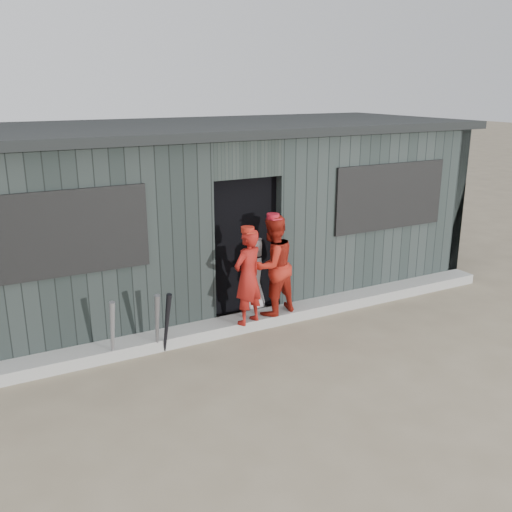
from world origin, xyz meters
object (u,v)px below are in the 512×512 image
bat_right (167,323)px  player_grey_back (253,275)px  player_red_right (273,265)px  dugout (205,211)px  bat_left (112,332)px  player_red_left (248,277)px  bat_mid (157,324)px

bat_right → player_grey_back: size_ratio=0.69×
player_red_right → dugout: dugout is taller
bat_left → player_grey_back: size_ratio=0.70×
bat_right → player_grey_back: 1.66m
bat_right → player_grey_back: (1.52, 0.65, 0.18)m
player_grey_back → dugout: dugout is taller
bat_right → player_red_right: 1.66m
bat_left → dugout: (2.00, 1.89, 0.88)m
player_red_left → dugout: bearing=-117.6°
bat_left → bat_mid: bat_mid is taller
bat_right → dugout: bearing=55.0°
bat_mid → dugout: size_ratio=0.10×
player_grey_back → dugout: bearing=-108.8°
bat_right → dugout: (1.34, 1.92, 0.89)m
dugout → player_red_left: bearing=-96.2°
player_red_left → player_grey_back: bearing=-144.4°
dugout → bat_left: bearing=-136.6°
bat_left → bat_mid: size_ratio=0.98×
bat_left → bat_mid: (0.53, -0.03, 0.00)m
bat_left → bat_mid: bearing=-2.8°
player_red_left → dugout: dugout is taller
player_red_left → dugout: size_ratio=0.15×
bat_mid → player_grey_back: player_grey_back is taller
bat_mid → player_grey_back: (1.64, 0.64, 0.17)m
bat_right → player_red_left: player_red_left is taller
bat_left → bat_right: bearing=-2.9°
player_red_right → player_red_left: bearing=4.7°
bat_mid → bat_right: (0.12, -0.01, -0.01)m
bat_mid → player_red_left: player_red_left is taller
bat_left → player_red_left: bearing=0.9°
bat_right → player_red_left: size_ratio=0.62×
bat_left → dugout: dugout is taller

